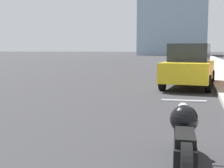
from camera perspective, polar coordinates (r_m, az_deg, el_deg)
name	(u,v)px	position (r m, az deg, el deg)	size (l,w,h in m)	color
sidewalk	(214,61)	(39.65, 18.10, 3.96)	(2.86, 240.00, 0.15)	#9E998E
motorcycle	(184,141)	(3.92, 13.03, -10.20)	(0.62, 2.31, 0.82)	black
parked_car_yellow	(189,66)	(12.76, 13.94, 3.19)	(2.12, 4.20, 1.73)	gold
parked_car_silver	(191,59)	(23.80, 14.26, 4.45)	(2.11, 4.62, 1.63)	#BCBCC1
parked_car_black	(192,56)	(34.36, 14.37, 5.03)	(2.12, 4.53, 1.64)	black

